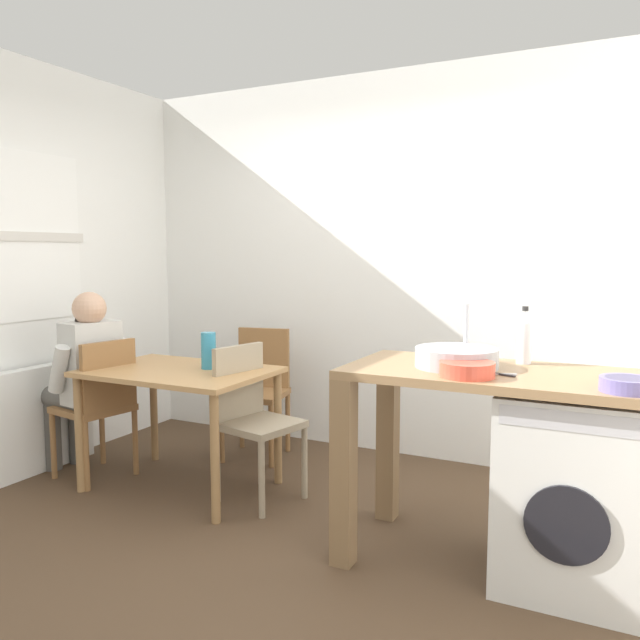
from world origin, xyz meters
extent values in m
plane|color=#4C3826|center=(0.00, 0.00, 0.00)|extent=(5.46, 5.46, 0.00)
cube|color=white|center=(0.00, 1.75, 1.35)|extent=(4.60, 0.10, 2.70)
cube|color=white|center=(-2.10, 0.30, 1.55)|extent=(0.01, 0.90, 1.10)
cube|color=beige|center=(-2.09, 0.30, 1.55)|extent=(0.02, 0.96, 0.06)
cube|color=white|center=(-2.02, 0.30, 0.35)|extent=(0.10, 0.80, 0.70)
cube|color=tan|center=(-0.99, 0.47, 0.72)|extent=(1.10, 0.76, 0.03)
cylinder|color=#977045|center=(-1.49, 0.14, 0.35)|extent=(0.05, 0.05, 0.71)
cylinder|color=#977045|center=(-0.49, 0.14, 0.35)|extent=(0.05, 0.05, 0.71)
cylinder|color=#977045|center=(-1.49, 0.80, 0.35)|extent=(0.05, 0.05, 0.71)
cylinder|color=#977045|center=(-0.49, 0.80, 0.35)|extent=(0.05, 0.05, 0.71)
cube|color=olive|center=(-1.61, 0.37, 0.45)|extent=(0.46, 0.46, 0.04)
cube|color=olive|center=(-1.43, 0.34, 0.68)|extent=(0.10, 0.38, 0.45)
cylinder|color=olive|center=(-1.82, 0.22, 0.23)|extent=(0.04, 0.04, 0.45)
cylinder|color=olive|center=(-1.76, 0.58, 0.23)|extent=(0.04, 0.04, 0.45)
cylinder|color=olive|center=(-1.46, 0.16, 0.23)|extent=(0.04, 0.04, 0.45)
cylinder|color=olive|center=(-1.40, 0.52, 0.23)|extent=(0.04, 0.04, 0.45)
cube|color=gray|center=(-0.44, 0.52, 0.45)|extent=(0.48, 0.48, 0.04)
cube|color=gray|center=(-0.62, 0.56, 0.68)|extent=(0.12, 0.38, 0.45)
cylinder|color=gray|center=(-0.23, 0.66, 0.23)|extent=(0.04, 0.04, 0.45)
cylinder|color=gray|center=(-0.30, 0.31, 0.23)|extent=(0.04, 0.04, 0.45)
cylinder|color=gray|center=(-0.58, 0.74, 0.23)|extent=(0.04, 0.04, 0.45)
cylinder|color=gray|center=(-0.65, 0.38, 0.23)|extent=(0.04, 0.04, 0.45)
cube|color=olive|center=(-0.89, 1.17, 0.45)|extent=(0.47, 0.47, 0.04)
cube|color=olive|center=(-0.93, 1.35, 0.68)|extent=(0.38, 0.11, 0.45)
cylinder|color=olive|center=(-0.68, 1.03, 0.23)|extent=(0.04, 0.04, 0.45)
cylinder|color=olive|center=(-1.03, 0.96, 0.23)|extent=(0.04, 0.04, 0.45)
cylinder|color=olive|center=(-0.75, 1.38, 0.23)|extent=(0.04, 0.04, 0.45)
cylinder|color=olive|center=(-1.10, 1.31, 0.23)|extent=(0.04, 0.04, 0.45)
cylinder|color=#595651|center=(-1.96, 0.34, 0.23)|extent=(0.11, 0.11, 0.45)
cylinder|color=#595651|center=(-1.93, 0.52, 0.23)|extent=(0.11, 0.11, 0.45)
cylinder|color=#595651|center=(-1.80, 0.31, 0.50)|extent=(0.42, 0.21, 0.14)
cylinder|color=#595651|center=(-1.77, 0.49, 0.50)|extent=(0.42, 0.21, 0.14)
cube|color=silver|center=(-1.61, 0.37, 0.75)|extent=(0.25, 0.37, 0.52)
cylinder|color=silver|center=(-1.67, 0.17, 0.74)|extent=(0.20, 0.12, 0.31)
cylinder|color=silver|center=(-1.59, 0.58, 0.74)|extent=(0.20, 0.12, 0.31)
sphere|color=tan|center=(-1.61, 0.37, 1.09)|extent=(0.21, 0.21, 0.21)
sphere|color=black|center=(-1.67, 0.38, 1.01)|extent=(0.12, 0.12, 0.12)
cube|color=olive|center=(1.01, 0.33, 0.90)|extent=(1.50, 0.68, 0.04)
cube|color=brown|center=(0.31, 0.04, 0.44)|extent=(0.10, 0.10, 0.88)
cube|color=brown|center=(0.31, 0.62, 0.44)|extent=(0.10, 0.10, 0.88)
cube|color=silver|center=(1.27, 0.33, 0.43)|extent=(0.60, 0.60, 0.86)
cylinder|color=black|center=(1.27, 0.02, 0.39)|extent=(0.32, 0.02, 0.32)
cube|color=#B2B2B7|center=(1.27, 0.03, 0.80)|extent=(0.54, 0.01, 0.08)
cylinder|color=#9EA0A5|center=(0.75, 0.33, 0.97)|extent=(0.38, 0.38, 0.09)
cylinder|color=#B2B2B7|center=(0.75, 0.51, 1.06)|extent=(0.02, 0.02, 0.28)
cylinder|color=silver|center=(1.01, 0.57, 1.02)|extent=(0.07, 0.07, 0.20)
cone|color=silver|center=(1.01, 0.57, 1.14)|extent=(0.06, 0.06, 0.05)
cylinder|color=#262626|center=(1.01, 0.57, 1.18)|extent=(0.03, 0.03, 0.02)
cylinder|color=#D84C38|center=(0.84, 0.13, 0.95)|extent=(0.23, 0.23, 0.06)
cylinder|color=maroon|center=(0.84, 0.13, 0.97)|extent=(0.19, 0.19, 0.03)
cylinder|color=slate|center=(1.46, 0.11, 0.95)|extent=(0.20, 0.20, 0.05)
cylinder|color=#3D375B|center=(1.46, 0.11, 0.96)|extent=(0.16, 0.16, 0.03)
cylinder|color=teal|center=(-0.84, 0.57, 0.85)|extent=(0.09, 0.09, 0.22)
cube|color=#B2B2B7|center=(0.96, 0.23, 0.92)|extent=(0.15, 0.06, 0.01)
cube|color=#262628|center=(0.96, 0.23, 0.92)|extent=(0.15, 0.06, 0.01)
camera|label=1|loc=(1.46, -2.51, 1.45)|focal=35.34mm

